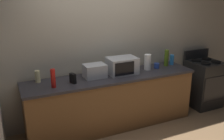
{
  "coord_description": "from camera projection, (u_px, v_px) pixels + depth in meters",
  "views": [
    {
      "loc": [
        -1.57,
        -3.06,
        2.23
      ],
      "look_at": [
        0.0,
        0.4,
        1.0
      ],
      "focal_mm": 39.97,
      "sensor_mm": 36.0,
      "label": 1
    }
  ],
  "objects": [
    {
      "name": "microwave",
      "position": [
        122.0,
        66.0,
        4.1
      ],
      "size": [
        0.48,
        0.35,
        0.27
      ],
      "color": "#B7BABF",
      "rests_on": "counter_run"
    },
    {
      "name": "bottle_hand_soap",
      "position": [
        38.0,
        77.0,
        3.72
      ],
      "size": [
        0.08,
        0.08,
        0.18
      ],
      "primitive_type": "cylinder",
      "color": "beige",
      "rests_on": "counter_run"
    },
    {
      "name": "counter_run",
      "position": [
        112.0,
        101.0,
        4.16
      ],
      "size": [
        2.84,
        0.64,
        0.9
      ],
      "color": "brown",
      "rests_on": "ground_plane"
    },
    {
      "name": "ground_plane",
      "position": [
        122.0,
        137.0,
        3.95
      ],
      "size": [
        8.0,
        8.0,
        0.0
      ],
      "primitive_type": "plane",
      "color": "#93704C"
    },
    {
      "name": "bottle_hot_sauce",
      "position": [
        53.0,
        78.0,
        3.51
      ],
      "size": [
        0.07,
        0.07,
        0.27
      ],
      "primitive_type": "cylinder",
      "color": "red",
      "rests_on": "counter_run"
    },
    {
      "name": "bottle_olive_oil",
      "position": [
        166.0,
        58.0,
        4.52
      ],
      "size": [
        0.08,
        0.08,
        0.3
      ],
      "primitive_type": "cylinder",
      "color": "#4C6B19",
      "rests_on": "counter_run"
    },
    {
      "name": "back_wall",
      "position": [
        102.0,
        44.0,
        4.24
      ],
      "size": [
        6.4,
        0.1,
        2.7
      ],
      "primitive_type": "cube",
      "color": "#B2A893",
      "rests_on": "ground_plane"
    },
    {
      "name": "paper_towel_roll",
      "position": [
        148.0,
        62.0,
        4.3
      ],
      "size": [
        0.12,
        0.12,
        0.27
      ],
      "primitive_type": "cylinder",
      "color": "white",
      "rests_on": "counter_run"
    },
    {
      "name": "mug_blue",
      "position": [
        157.0,
        66.0,
        4.41
      ],
      "size": [
        0.09,
        0.09,
        0.09
      ],
      "primitive_type": "cylinder",
      "color": "#2D4CB2",
      "rests_on": "counter_run"
    },
    {
      "name": "toaster_oven",
      "position": [
        95.0,
        71.0,
        3.94
      ],
      "size": [
        0.34,
        0.26,
        0.21
      ],
      "primitive_type": "cube",
      "color": "#B7BABF",
      "rests_on": "counter_run"
    },
    {
      "name": "bottle_spray_cleaner",
      "position": [
        172.0,
        60.0,
        4.61
      ],
      "size": [
        0.08,
        0.08,
        0.18
      ],
      "primitive_type": "cylinder",
      "color": "#338CE5",
      "rests_on": "counter_run"
    },
    {
      "name": "stove_range",
      "position": [
        204.0,
        83.0,
        4.95
      ],
      "size": [
        0.6,
        0.61,
        1.08
      ],
      "color": "black",
      "rests_on": "ground_plane"
    },
    {
      "name": "cordless_phone",
      "position": [
        73.0,
        78.0,
        3.69
      ],
      "size": [
        0.08,
        0.12,
        0.15
      ],
      "primitive_type": "cube",
      "rotation": [
        0.0,
        0.0,
        0.35
      ],
      "color": "black",
      "rests_on": "counter_run"
    }
  ]
}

